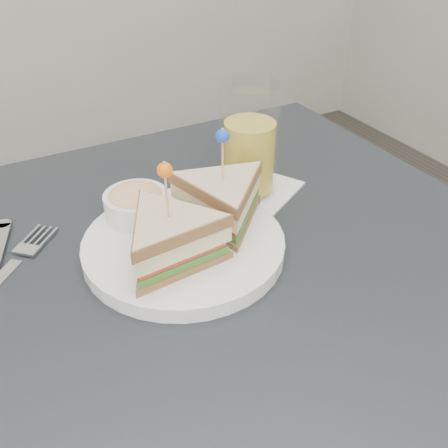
% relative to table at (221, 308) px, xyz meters
% --- Properties ---
extents(table, '(0.80, 0.80, 0.75)m').
position_rel_table_xyz_m(table, '(0.00, 0.00, 0.00)').
color(table, black).
rests_on(table, ground).
extents(plate_meal, '(0.34, 0.34, 0.15)m').
position_rel_table_xyz_m(plate_meal, '(-0.02, 0.04, 0.12)').
color(plate_meal, white).
rests_on(plate_meal, table).
extents(cutlery_fork, '(0.16, 0.17, 0.01)m').
position_rel_table_xyz_m(cutlery_fork, '(-0.23, 0.11, 0.08)').
color(cutlery_fork, silver).
rests_on(cutlery_fork, table).
extents(drink_set, '(0.18, 0.18, 0.17)m').
position_rel_table_xyz_m(drink_set, '(0.12, 0.13, 0.15)').
color(drink_set, white).
rests_on(drink_set, table).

